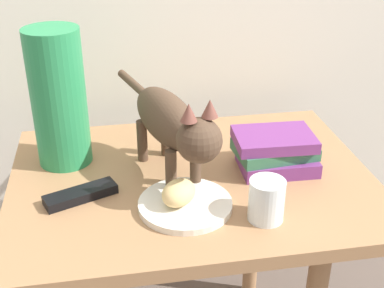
# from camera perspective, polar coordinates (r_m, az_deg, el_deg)

# --- Properties ---
(side_table) EXTENTS (0.80, 0.59, 0.59)m
(side_table) POSITION_cam_1_polar(r_m,az_deg,el_deg) (1.20, 0.00, -6.94)
(side_table) COLOR #9E724C
(side_table) RESTS_ON ground
(plate) EXTENTS (0.19, 0.19, 0.01)m
(plate) POSITION_cam_1_polar(r_m,az_deg,el_deg) (1.05, -0.75, -6.70)
(plate) COLOR silver
(plate) RESTS_ON side_table
(bread_roll) EXTENTS (0.10, 0.10, 0.05)m
(bread_roll) POSITION_cam_1_polar(r_m,az_deg,el_deg) (1.02, -1.49, -5.40)
(bread_roll) COLOR #E0BC7A
(bread_roll) RESTS_ON plate
(cat) EXTENTS (0.18, 0.46, 0.23)m
(cat) POSITION_cam_1_polar(r_m,az_deg,el_deg) (1.09, -2.18, 2.30)
(cat) COLOR #4C3828
(cat) RESTS_ON side_table
(book_stack) EXTENTS (0.19, 0.14, 0.08)m
(book_stack) POSITION_cam_1_polar(r_m,az_deg,el_deg) (1.18, 9.19, -0.79)
(book_stack) COLOR #72337A
(book_stack) RESTS_ON side_table
(green_vase) EXTENTS (0.12, 0.12, 0.31)m
(green_vase) POSITION_cam_1_polar(r_m,az_deg,el_deg) (1.18, -14.49, 4.89)
(green_vase) COLOR #288C51
(green_vase) RESTS_ON side_table
(candle_jar) EXTENTS (0.07, 0.07, 0.08)m
(candle_jar) POSITION_cam_1_polar(r_m,az_deg,el_deg) (1.01, 8.20, -6.37)
(candle_jar) COLOR silver
(candle_jar) RESTS_ON side_table
(tv_remote) EXTENTS (0.16, 0.10, 0.02)m
(tv_remote) POSITION_cam_1_polar(r_m,az_deg,el_deg) (1.10, -12.17, -5.47)
(tv_remote) COLOR black
(tv_remote) RESTS_ON side_table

